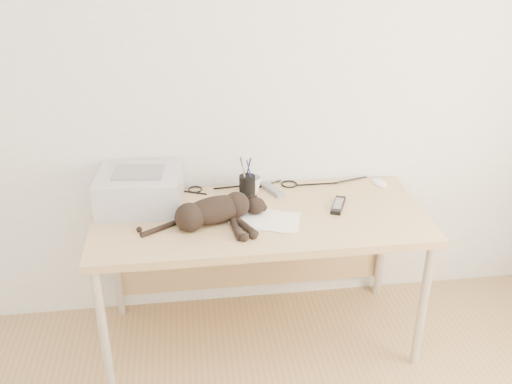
{
  "coord_description": "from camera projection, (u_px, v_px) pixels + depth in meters",
  "views": [
    {
      "loc": [
        -0.33,
        -1.0,
        2.05
      ],
      "look_at": [
        -0.03,
        1.34,
        0.89
      ],
      "focal_mm": 40.0,
      "sensor_mm": 36.0,
      "label": 1
    }
  ],
  "objects": [
    {
      "name": "wall_back",
      "position": [
        250.0,
        81.0,
        2.81
      ],
      "size": [
        3.5,
        0.0,
        3.5
      ],
      "primitive_type": "plane",
      "rotation": [
        1.57,
        0.0,
        0.0
      ],
      "color": "white",
      "rests_on": "floor"
    },
    {
      "name": "desk",
      "position": [
        258.0,
        230.0,
        2.88
      ],
      "size": [
        1.6,
        0.7,
        0.74
      ],
      "color": "tan",
      "rests_on": "floor"
    },
    {
      "name": "printer",
      "position": [
        140.0,
        189.0,
        2.79
      ],
      "size": [
        0.43,
        0.37,
        0.19
      ],
      "color": "#AFAFB4",
      "rests_on": "desk"
    },
    {
      "name": "papers",
      "position": [
        266.0,
        219.0,
        2.69
      ],
      "size": [
        0.36,
        0.3,
        0.01
      ],
      "color": "white",
      "rests_on": "desk"
    },
    {
      "name": "cat",
      "position": [
        212.0,
        213.0,
        2.64
      ],
      "size": [
        0.61,
        0.31,
        0.14
      ],
      "rotation": [
        0.0,
        0.0,
        0.31
      ],
      "color": "black",
      "rests_on": "desk"
    },
    {
      "name": "mug",
      "position": [
        252.0,
        185.0,
        2.94
      ],
      "size": [
        0.12,
        0.12,
        0.09
      ],
      "primitive_type": "imported",
      "rotation": [
        0.0,
        0.0,
        0.27
      ],
      "color": "white",
      "rests_on": "desk"
    },
    {
      "name": "pen_cup",
      "position": [
        247.0,
        186.0,
        2.9
      ],
      "size": [
        0.08,
        0.08,
        0.21
      ],
      "color": "black",
      "rests_on": "desk"
    },
    {
      "name": "remote_grey",
      "position": [
        272.0,
        189.0,
        2.97
      ],
      "size": [
        0.12,
        0.19,
        0.02
      ],
      "primitive_type": "cube",
      "rotation": [
        0.0,
        0.0,
        0.42
      ],
      "color": "gray",
      "rests_on": "desk"
    },
    {
      "name": "remote_black",
      "position": [
        338.0,
        205.0,
        2.81
      ],
      "size": [
        0.12,
        0.18,
        0.02
      ],
      "primitive_type": "cube",
      "rotation": [
        0.0,
        0.0,
        -0.42
      ],
      "color": "black",
      "rests_on": "desk"
    },
    {
      "name": "mouse",
      "position": [
        380.0,
        181.0,
        3.05
      ],
      "size": [
        0.1,
        0.13,
        0.04
      ],
      "primitive_type": "ellipsoid",
      "rotation": [
        0.0,
        0.0,
        0.31
      ],
      "color": "white",
      "rests_on": "desk"
    },
    {
      "name": "cable_tangle",
      "position": [
        252.0,
        186.0,
        3.01
      ],
      "size": [
        1.36,
        0.09,
        0.01
      ],
      "primitive_type": null,
      "color": "black",
      "rests_on": "desk"
    }
  ]
}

